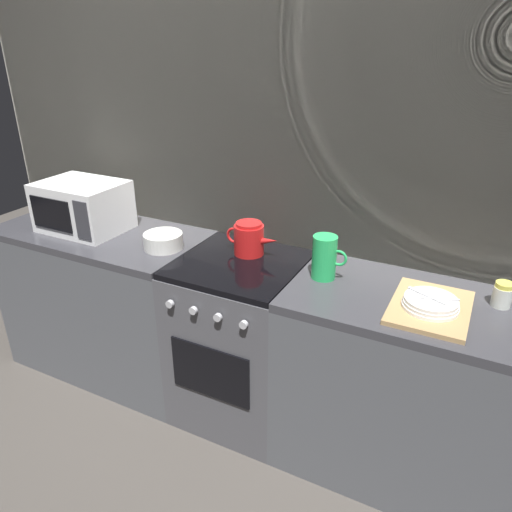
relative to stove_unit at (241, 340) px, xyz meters
name	(u,v)px	position (x,y,z in m)	size (l,w,h in m)	color
ground_plane	(242,406)	(0.00, 0.00, -0.45)	(8.00, 8.00, 0.00)	#47423D
back_wall	(269,185)	(0.00, 0.32, 0.75)	(3.60, 0.05, 2.40)	#B2AD9E
counter_left	(109,300)	(-0.90, 0.00, 0.00)	(1.20, 0.60, 0.90)	#515459
stove_unit	(241,340)	(0.00, 0.00, 0.00)	(0.60, 0.63, 0.90)	#4C4C51
counter_right	(418,392)	(0.90, 0.00, 0.00)	(1.20, 0.60, 0.90)	#515459
microwave	(83,206)	(-0.98, -0.01, 0.59)	(0.46, 0.35, 0.27)	white
kettle	(249,239)	(0.00, 0.11, 0.53)	(0.28, 0.15, 0.17)	red
mixing_bowl	(163,241)	(-0.43, -0.03, 0.49)	(0.20, 0.20, 0.08)	silver
pitcher	(325,257)	(0.42, 0.03, 0.55)	(0.16, 0.11, 0.20)	green
dish_pile	(430,306)	(0.89, -0.05, 0.47)	(0.30, 0.40, 0.07)	tan
spice_jar	(502,295)	(1.14, 0.11, 0.50)	(0.08, 0.08, 0.10)	silver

